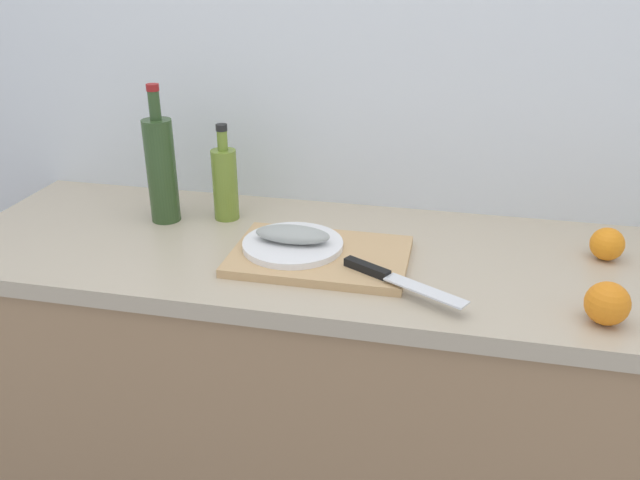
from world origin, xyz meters
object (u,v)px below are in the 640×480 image
cutting_board (320,256)px  chef_knife (387,276)px  white_plate (293,245)px  olive_oil_bottle (225,182)px  orange_0 (607,244)px  fish_fillet (293,234)px  wine_bottle (161,168)px

cutting_board → chef_knife: chef_knife is taller
cutting_board → white_plate: white_plate is taller
white_plate → olive_oil_bottle: olive_oil_bottle is taller
white_plate → olive_oil_bottle: (-0.22, 0.18, 0.07)m
cutting_board → orange_0: size_ratio=5.28×
fish_fillet → wine_bottle: bearing=160.3°
fish_fillet → wine_bottle: (-0.37, 0.13, 0.09)m
white_plate → wine_bottle: wine_bottle is taller
wine_bottle → orange_0: bearing=0.0°
cutting_board → white_plate: 0.07m
fish_fillet → wine_bottle: 0.41m
white_plate → chef_knife: chef_knife is taller
white_plate → fish_fillet: bearing=172.9°
chef_knife → cutting_board: bearing=178.2°
white_plate → orange_0: bearing=11.0°
white_plate → olive_oil_bottle: bearing=141.3°
olive_oil_bottle → cutting_board: bearing=-33.2°
white_plate → olive_oil_bottle: size_ratio=0.92×
olive_oil_bottle → fish_fillet: bearing=-38.7°
white_plate → olive_oil_bottle: 0.30m
cutting_board → chef_knife: size_ratio=1.48×
orange_0 → cutting_board: bearing=-167.0°
cutting_board → orange_0: bearing=13.0°
chef_knife → fish_fillet: bearing=-176.2°
chef_knife → white_plate: bearing=-176.2°
olive_oil_bottle → orange_0: size_ratio=3.32×
cutting_board → olive_oil_bottle: bearing=146.8°
olive_oil_bottle → orange_0: 0.92m
white_plate → orange_0: 0.71m
chef_knife → wine_bottle: 0.66m
white_plate → fish_fillet: (-0.00, 0.00, 0.03)m
fish_fillet → chef_knife: 0.26m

